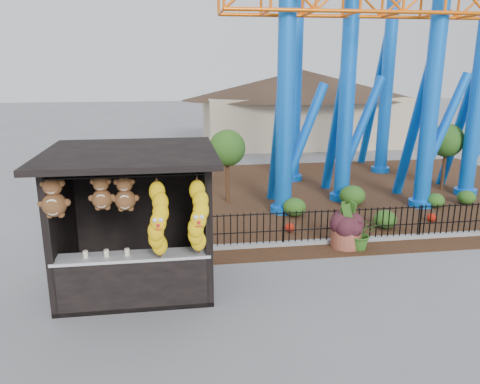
{
  "coord_description": "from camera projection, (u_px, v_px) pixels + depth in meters",
  "views": [
    {
      "loc": [
        -2.14,
        -8.76,
        4.79
      ],
      "look_at": [
        -0.63,
        1.5,
        2.0
      ],
      "focal_mm": 35.0,
      "sensor_mm": 36.0,
      "label": 1
    }
  ],
  "objects": [
    {
      "name": "ground",
      "position": [
        279.0,
        300.0,
        9.92
      ],
      "size": [
        120.0,
        120.0,
        0.0
      ],
      "primitive_type": "plane",
      "color": "slate",
      "rests_on": "ground"
    },
    {
      "name": "mulch_bed",
      "position": [
        334.0,
        194.0,
        18.12
      ],
      "size": [
        18.0,
        12.0,
        0.02
      ],
      "primitive_type": "cube",
      "color": "#331E11",
      "rests_on": "ground"
    },
    {
      "name": "curb",
      "position": [
        393.0,
        238.0,
        13.33
      ],
      "size": [
        18.0,
        0.18,
        0.12
      ],
      "primitive_type": "cube",
      "color": "gray",
      "rests_on": "ground"
    },
    {
      "name": "prize_booth",
      "position": [
        135.0,
        225.0,
        9.97
      ],
      "size": [
        3.5,
        3.4,
        3.12
      ],
      "color": "black",
      "rests_on": "ground"
    },
    {
      "name": "picket_fence",
      "position": [
        424.0,
        222.0,
        13.34
      ],
      "size": [
        12.2,
        0.06,
        1.0
      ],
      "primitive_type": null,
      "color": "black",
      "rests_on": "ground"
    },
    {
      "name": "roller_coaster",
      "position": [
        370.0,
        19.0,
        16.82
      ],
      "size": [
        11.0,
        6.37,
        10.82
      ],
      "color": "blue",
      "rests_on": "ground"
    },
    {
      "name": "terracotta_planter",
      "position": [
        346.0,
        237.0,
        12.77
      ],
      "size": [
        1.08,
        1.08,
        0.54
      ],
      "primitive_type": "cylinder",
      "rotation": [
        0.0,
        0.0,
        -0.41
      ],
      "color": "#994B37",
      "rests_on": "ground"
    },
    {
      "name": "planter_foliage",
      "position": [
        347.0,
        217.0,
        12.62
      ],
      "size": [
        0.7,
        0.7,
        0.64
      ],
      "primitive_type": "ellipsoid",
      "color": "#34141C",
      "rests_on": "terracotta_planter"
    },
    {
      "name": "potted_plant",
      "position": [
        361.0,
        233.0,
        12.55
      ],
      "size": [
        0.99,
        0.91,
        0.92
      ],
      "primitive_type": "imported",
      "rotation": [
        0.0,
        0.0,
        -0.26
      ],
      "color": "#2E5A1A",
      "rests_on": "ground"
    },
    {
      "name": "landscaping",
      "position": [
        372.0,
        203.0,
        15.82
      ],
      "size": [
        7.44,
        3.24,
        0.72
      ],
      "color": "#285118",
      "rests_on": "mulch_bed"
    },
    {
      "name": "pavilion",
      "position": [
        302.0,
        95.0,
        29.07
      ],
      "size": [
        15.0,
        15.0,
        4.8
      ],
      "color": "#BFAD8C",
      "rests_on": "ground"
    }
  ]
}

